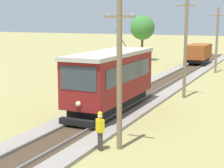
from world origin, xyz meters
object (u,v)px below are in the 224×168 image
object	(u,v)px
utility_pole_mid	(186,45)
freight_car	(198,53)
utility_pole_near_tram	(119,74)
utility_pole_far	(217,40)
red_tram	(111,78)
tree_left_far	(142,28)
track_worker	(100,129)

from	to	relation	value
utility_pole_mid	freight_car	bearing A→B (deg)	98.65
utility_pole_near_tram	utility_pole_far	size ratio (longest dim) A/B	0.96
utility_pole_mid	utility_pole_far	size ratio (longest dim) A/B	1.10
red_tram	freight_car	size ratio (longest dim) A/B	1.64
utility_pole_mid	tree_left_far	xyz separation A→B (m)	(-11.33, 22.21, 0.63)
freight_car	utility_pole_far	bearing A→B (deg)	-61.92
utility_pole_far	track_worker	size ratio (longest dim) A/B	3.89
red_tram	tree_left_far	size ratio (longest dim) A/B	1.36
red_tram	utility_pole_mid	size ratio (longest dim) A/B	1.12
freight_car	utility_pole_near_tram	world-z (taller)	utility_pole_near_tram
utility_pole_mid	utility_pole_far	distance (m)	14.22
utility_pole_near_tram	utility_pole_far	world-z (taller)	utility_pole_far
utility_pole_near_tram	utility_pole_mid	distance (m)	12.12
red_tram	utility_pole_mid	distance (m)	7.30
red_tram	freight_car	distance (m)	26.30
freight_car	utility_pole_far	xyz separation A→B (m)	(3.02, -5.66, 2.01)
utility_pole_near_tram	tree_left_far	world-z (taller)	utility_pole_near_tram
utility_pole_near_tram	utility_pole_mid	size ratio (longest dim) A/B	0.87
track_worker	tree_left_far	world-z (taller)	tree_left_far
tree_left_far	freight_car	bearing A→B (deg)	-15.72
red_tram	tree_left_far	distance (m)	29.91
utility_pole_near_tram	utility_pole_far	bearing A→B (deg)	90.00
utility_pole_near_tram	track_worker	bearing A→B (deg)	-144.37
utility_pole_near_tram	utility_pole_far	xyz separation A→B (m)	(0.00, 26.32, 0.14)
freight_car	tree_left_far	xyz separation A→B (m)	(-8.31, 2.34, 2.99)
freight_car	tree_left_far	size ratio (longest dim) A/B	0.83
tree_left_far	utility_pole_mid	bearing A→B (deg)	-62.98
freight_car	tree_left_far	world-z (taller)	tree_left_far
freight_car	track_worker	world-z (taller)	freight_car
utility_pole_mid	utility_pole_near_tram	bearing A→B (deg)	-90.00
utility_pole_near_tram	utility_pole_mid	xyz separation A→B (m)	(-0.00, 12.11, 0.48)
utility_pole_near_tram	tree_left_far	distance (m)	36.16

